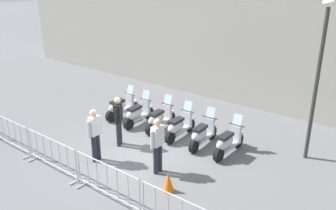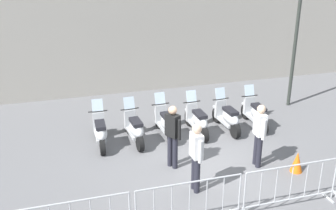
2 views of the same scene
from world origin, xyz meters
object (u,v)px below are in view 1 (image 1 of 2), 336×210
at_px(traffic_cone, 168,182).
at_px(barrier_segment_3, 107,182).
at_px(motorcycle_2, 159,119).
at_px(barrier_segment_1, 9,133).
at_px(officer_mid_plaza, 95,132).
at_px(officer_by_barriers, 118,118).
at_px(officer_near_row_end, 158,143).
at_px(street_lamp, 319,66).
at_px(motorcycle_1, 138,114).
at_px(motorcycle_0, 121,107).
at_px(motorcycle_5, 228,142).
at_px(motorcycle_3, 179,126).
at_px(motorcycle_4, 202,134).
at_px(barrier_segment_2, 52,155).

bearing_deg(traffic_cone, barrier_segment_3, -117.16).
height_order(motorcycle_2, barrier_segment_1, motorcycle_2).
xyz_separation_m(officer_mid_plaza, officer_by_barriers, (-0.43, 1.15, 0.00)).
xyz_separation_m(barrier_segment_3, officer_near_row_end, (-0.19, 1.84, 0.45)).
distance_m(street_lamp, officer_by_barriers, 6.48).
bearing_deg(traffic_cone, officer_mid_plaza, -167.36).
bearing_deg(motorcycle_1, street_lamp, 24.10).
bearing_deg(motorcycle_0, motorcycle_5, 10.12).
bearing_deg(motorcycle_0, officer_mid_plaza, -46.76).
xyz_separation_m(motorcycle_0, barrier_segment_3, (4.38, -3.37, 0.07)).
height_order(motorcycle_2, motorcycle_3, same).
height_order(motorcycle_1, motorcycle_4, same).
xyz_separation_m(motorcycle_5, traffic_cone, (0.27, -2.79, -0.18)).
height_order(street_lamp, officer_near_row_end, street_lamp).
bearing_deg(barrier_segment_3, motorcycle_0, 142.45).
bearing_deg(motorcycle_2, barrier_segment_1, -115.18).
xyz_separation_m(motorcycle_1, motorcycle_2, (0.94, 0.31, 0.00)).
distance_m(barrier_segment_2, officer_mid_plaza, 1.41).
bearing_deg(motorcycle_5, officer_near_row_end, -105.38).
xyz_separation_m(motorcycle_3, street_lamp, (3.70, 2.11, 2.58)).
bearing_deg(motorcycle_3, motorcycle_2, -174.79).
height_order(barrier_segment_1, traffic_cone, barrier_segment_1).
bearing_deg(motorcycle_0, motorcycle_3, 9.88).
height_order(motorcycle_3, traffic_cone, motorcycle_3).
bearing_deg(motorcycle_5, officer_mid_plaza, -125.92).
bearing_deg(motorcycle_2, motorcycle_0, -167.78).
bearing_deg(motorcycle_5, street_lamp, 44.79).
xyz_separation_m(motorcycle_5, officer_mid_plaza, (-2.46, -3.40, 0.53)).
bearing_deg(barrier_segment_2, barrier_segment_3, 11.08).
bearing_deg(barrier_segment_2, motorcycle_4, 67.78).
relative_size(barrier_segment_3, traffic_cone, 4.09).
height_order(motorcycle_5, officer_near_row_end, officer_near_row_end).
xyz_separation_m(motorcycle_1, street_lamp, (5.63, 2.52, 2.58)).
xyz_separation_m(motorcycle_5, officer_near_row_end, (-0.66, -2.39, 0.53)).
height_order(motorcycle_2, barrier_segment_3, motorcycle_2).
relative_size(street_lamp, traffic_cone, 8.93).
xyz_separation_m(motorcycle_5, street_lamp, (1.77, 1.76, 2.58)).
height_order(motorcycle_0, barrier_segment_2, motorcycle_0).
distance_m(motorcycle_1, officer_by_barriers, 1.85).
height_order(motorcycle_0, motorcycle_4, same).
bearing_deg(street_lamp, motorcycle_2, -154.82).
xyz_separation_m(barrier_segment_3, officer_mid_plaza, (-2.00, 0.83, 0.45)).
distance_m(motorcycle_3, barrier_segment_1, 5.76).
relative_size(motorcycle_2, traffic_cone, 3.10).
distance_m(motorcycle_1, motorcycle_4, 2.95).
height_order(motorcycle_2, street_lamp, street_lamp).
bearing_deg(officer_mid_plaza, motorcycle_2, 98.71).
xyz_separation_m(barrier_segment_1, barrier_segment_2, (2.33, 0.46, 0.00)).
distance_m(motorcycle_3, officer_mid_plaza, 3.13).
height_order(motorcycle_0, officer_by_barriers, officer_by_barriers).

